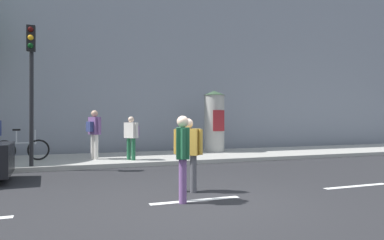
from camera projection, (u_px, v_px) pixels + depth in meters
The scene contains 11 objects.
ground_plane at pixel (196, 201), 6.52m from camera, with size 80.00×80.00×0.00m, color #232326.
sidewalk_curb at pixel (128, 159), 13.06m from camera, with size 36.00×4.00×0.15m, color #9E9B93.
lane_markings at pixel (196, 200), 6.52m from camera, with size 25.80×0.16×0.01m.
building_backdrop at pixel (111, 44), 17.74m from camera, with size 36.00×5.00×11.01m, color gray.
traffic_light at pixel (31, 72), 10.27m from camera, with size 0.24×0.45×4.20m.
poster_column at pixel (214, 121), 15.10m from camera, with size 0.97×0.97×2.69m.
pedestrian_with_backpack at pixel (188, 149), 7.29m from camera, with size 0.52×0.50×1.57m.
pedestrian_in_light_jacket at pixel (183, 152), 6.40m from camera, with size 0.35×0.56×1.61m.
pedestrian_tallest at pixel (94, 130), 12.21m from camera, with size 0.51×0.60×1.74m.
pedestrian_with_bag at pixel (132, 134), 11.98m from camera, with size 0.52×0.58×1.52m.
bicycle_leaning at pixel (22, 149), 11.67m from camera, with size 1.77×0.21×1.09m.
Camera 1 is at (-2.40, -6.07, 1.52)m, focal length 32.13 mm.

